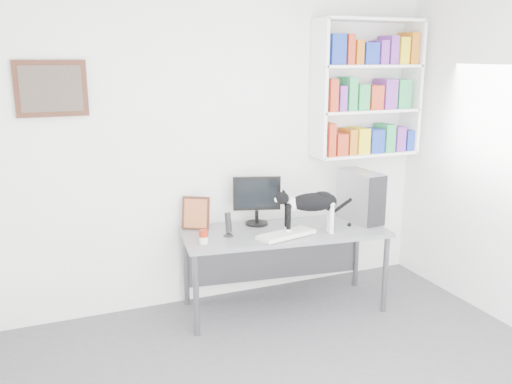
% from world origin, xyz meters
% --- Properties ---
extents(room, '(4.01, 4.01, 2.70)m').
position_xyz_m(room, '(0.00, 0.00, 1.35)').
color(room, '#55555A').
rests_on(room, ground).
extents(bookshelf, '(1.03, 0.28, 1.24)m').
position_xyz_m(bookshelf, '(1.40, 1.85, 1.85)').
color(bookshelf, white).
rests_on(bookshelf, room).
extents(wall_art, '(0.52, 0.04, 0.42)m').
position_xyz_m(wall_art, '(-1.30, 1.97, 1.90)').
color(wall_art, '#492417').
rests_on(wall_art, room).
extents(desk, '(1.78, 0.88, 0.71)m').
position_xyz_m(desk, '(0.44, 1.53, 0.36)').
color(desk, slate).
rests_on(desk, room).
extents(monitor, '(0.45, 0.31, 0.44)m').
position_xyz_m(monitor, '(0.28, 1.77, 0.93)').
color(monitor, black).
rests_on(monitor, desk).
extents(keyboard, '(0.51, 0.29, 0.04)m').
position_xyz_m(keyboard, '(0.37, 1.37, 0.73)').
color(keyboard, white).
rests_on(keyboard, desk).
extents(pc_tower, '(0.24, 0.46, 0.45)m').
position_xyz_m(pc_tower, '(1.17, 1.53, 0.94)').
color(pc_tower, '#B3B3B8').
rests_on(pc_tower, desk).
extents(speaker, '(0.11, 0.11, 0.20)m').
position_xyz_m(speaker, '(-0.06, 1.56, 0.81)').
color(speaker, black).
rests_on(speaker, desk).
extents(leaning_print, '(0.25, 0.20, 0.29)m').
position_xyz_m(leaning_print, '(-0.25, 1.84, 0.86)').
color(leaning_print, '#492417').
rests_on(leaning_print, desk).
extents(soup_can, '(0.08, 0.08, 0.11)m').
position_xyz_m(soup_can, '(-0.30, 1.46, 0.77)').
color(soup_can, '#9F1F0D').
rests_on(soup_can, desk).
extents(cat, '(0.60, 0.29, 0.36)m').
position_xyz_m(cat, '(0.59, 1.37, 0.89)').
color(cat, black).
rests_on(cat, desk).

